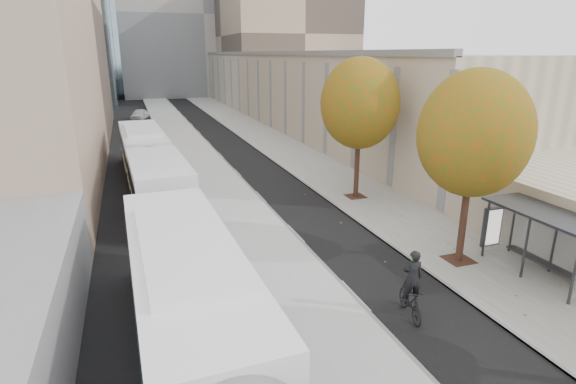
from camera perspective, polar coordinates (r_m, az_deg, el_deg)
name	(u,v)px	position (r m, az deg, el deg)	size (l,w,h in m)	color
bus_platform	(196,159)	(36.62, -11.66, 4.13)	(4.25, 150.00, 0.15)	#ABABAB
sidewalk	(290,152)	(38.46, 0.25, 5.06)	(4.75, 150.00, 0.08)	gray
building_tan	(297,82)	(68.86, 1.10, 13.76)	(18.00, 92.00, 8.00)	gray
building_far_block	(196,17)	(97.74, -11.56, 20.92)	(30.00, 18.00, 30.00)	gray
bus_shelter	(549,222)	(19.13, 30.21, -3.34)	(1.90, 4.40, 2.53)	#383A3F
tree_c	(474,134)	(18.29, 22.54, 6.83)	(4.20, 4.20, 7.28)	black
tree_d	(360,104)	(25.61, 9.11, 11.02)	(4.40, 4.40, 7.60)	black
bus_far	(149,163)	(29.04, -17.23, 3.58)	(3.47, 18.51, 3.07)	white
cyclist	(411,292)	(15.14, 15.36, -12.20)	(0.88, 1.87, 2.31)	black
distant_car	(139,114)	(61.07, -18.36, 9.33)	(1.59, 3.95, 1.35)	#BABABA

